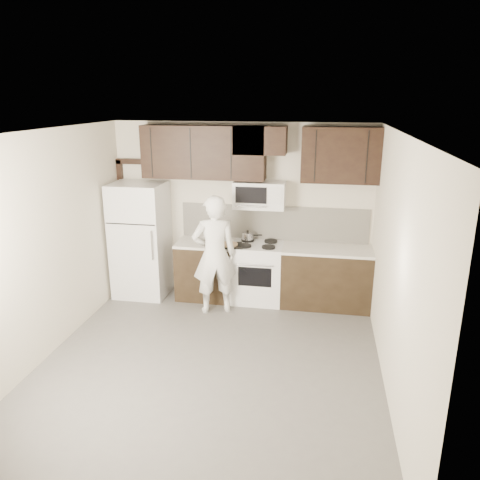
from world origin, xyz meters
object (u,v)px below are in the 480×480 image
(stove, at_px, (258,272))
(person, at_px, (214,255))
(microwave, at_px, (259,195))
(refrigerator, at_px, (141,240))

(stove, height_order, person, person)
(microwave, relative_size, refrigerator, 0.42)
(microwave, bearing_deg, refrigerator, -174.85)
(refrigerator, bearing_deg, stove, 1.51)
(microwave, height_order, refrigerator, microwave)
(refrigerator, xyz_separation_m, person, (1.29, -0.45, -0.02))
(person, bearing_deg, stove, -159.94)
(refrigerator, height_order, person, refrigerator)
(refrigerator, bearing_deg, person, -19.08)
(stove, distance_m, refrigerator, 1.90)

